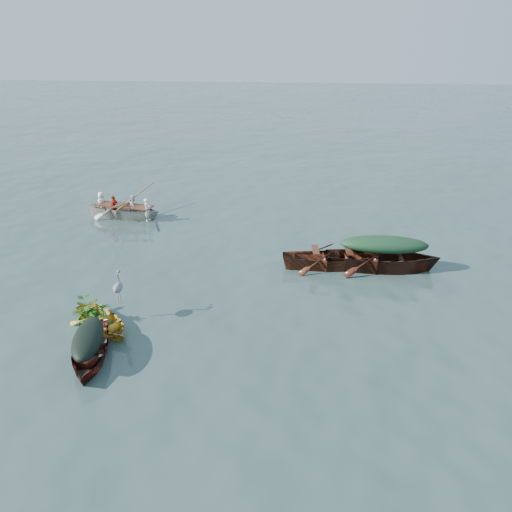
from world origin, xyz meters
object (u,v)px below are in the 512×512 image
Objects in this scene: dark_covered_boat at (91,358)px; green_tarp_boat at (381,270)px; yellow_dinghy at (103,328)px; heron at (118,292)px; rowed_boat at (125,218)px; open_wooden_boat at (331,267)px.

dark_covered_boat is 9.03m from green_tarp_boat.
heron is at bearing 5.19° from yellow_dinghy.
dark_covered_boat is at bearing 126.67° from green_tarp_boat.
dark_covered_boat is at bearing -143.01° from heron.
rowed_boat reaches higher than dark_covered_boat.
yellow_dinghy is at bearing 119.02° from green_tarp_boat.
dark_covered_boat is 3.47× the size of heron.
rowed_boat is 4.62× the size of heron.
green_tarp_boat reaches higher than dark_covered_boat.
dark_covered_boat is 0.65× the size of green_tarp_boat.
dark_covered_boat is 9.62m from rowed_boat.
green_tarp_boat is 1.15× the size of rowed_boat.
green_tarp_boat is 5.33× the size of heron.
green_tarp_boat is at bearing -101.85° from rowed_boat.
open_wooden_boat is (5.85, 4.16, 0.00)m from yellow_dinghy.
heron reaches higher than dark_covered_boat.
heron is (0.12, 1.71, 0.80)m from dark_covered_boat.
heron reaches higher than open_wooden_boat.
yellow_dinghy is 1.28m from dark_covered_boat.
open_wooden_boat is (5.64, 5.43, 0.00)m from dark_covered_boat.
open_wooden_boat is at bearing -15.22° from heron.
green_tarp_boat is at bearing 23.74° from dark_covered_boat.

